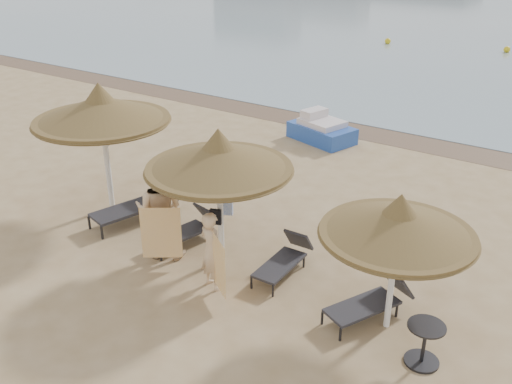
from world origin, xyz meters
TOP-DOWN VIEW (x-y plane):
  - ground at (0.00, 0.00)m, footprint 160.00×160.00m
  - wet_sand_strip at (0.00, 9.40)m, footprint 200.00×1.60m
  - palapa_left at (-3.54, 0.71)m, footprint 3.14×3.14m
  - palapa_center at (0.12, 0.29)m, footprint 2.88×2.88m
  - palapa_right at (3.76, 0.18)m, footprint 2.54×2.54m
  - lounger_far_left at (-2.59, 0.66)m, footprint 1.19×2.14m
  - lounger_near_left at (-0.94, 0.48)m, footprint 0.88×1.70m
  - lounger_near_right at (1.42, 0.66)m, footprint 0.56×1.60m
  - lounger_far_right at (3.42, 0.31)m, footprint 1.20×1.74m
  - side_table at (4.57, -0.36)m, footprint 0.59×0.59m
  - person_left at (-1.05, -0.21)m, footprint 1.30×1.11m
  - person_right at (0.55, -0.55)m, footprint 0.96×0.75m
  - towel_left at (-0.70, -0.56)m, footprint 0.67×0.47m
  - towel_right at (0.90, -0.80)m, footprint 0.65×0.44m
  - bag_patterned at (0.12, 0.47)m, footprint 0.29×0.20m
  - bag_dark at (0.12, 0.13)m, footprint 0.24×0.15m
  - pedal_boat at (-1.62, 7.84)m, footprint 2.29×1.73m
  - buoy_left at (-6.13, 24.42)m, footprint 0.34×0.34m
  - buoy_extra at (0.14, 25.71)m, footprint 0.35×0.35m

SIDE VIEW (x-z plane):
  - ground at x=0.00m, z-range 0.00..0.00m
  - wet_sand_strip at x=0.00m, z-range 0.00..0.01m
  - buoy_left at x=-6.13m, z-range 0.00..0.34m
  - buoy_extra at x=0.14m, z-range 0.00..0.35m
  - lounger_near_right at x=1.42m, z-range -0.04..0.67m
  - lounger_near_left at x=-0.94m, z-range -0.04..0.69m
  - lounger_far_right at x=3.42m, z-range -0.04..0.71m
  - side_table at x=4.57m, z-range -0.02..0.69m
  - pedal_boat at x=-1.62m, z-range -0.12..0.83m
  - lounger_far_left at x=-2.59m, z-range -0.05..0.87m
  - towel_right at x=0.90m, z-range 0.20..1.28m
  - towel_left at x=-0.70m, z-range 0.21..1.33m
  - person_right at x=0.55m, z-range 0.00..1.83m
  - bag_dark at x=0.12m, z-range 0.92..1.23m
  - bag_patterned at x=0.12m, z-range 0.99..1.34m
  - person_left at x=-1.05m, z-range 0.00..2.40m
  - palapa_right at x=3.76m, z-range 0.75..3.26m
  - palapa_center at x=0.12m, z-range 0.85..3.70m
  - palapa_left at x=-3.54m, z-range 0.92..4.03m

